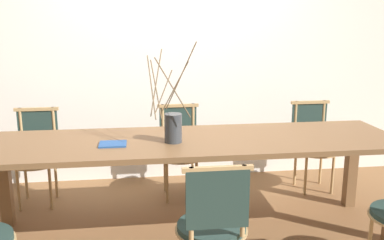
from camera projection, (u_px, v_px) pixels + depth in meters
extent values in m
plane|color=brown|center=(192.00, 232.00, 3.42)|extent=(16.00, 16.00, 0.00)
cube|color=white|center=(175.00, 86.00, 4.49)|extent=(12.00, 0.06, 1.97)
cube|color=brown|center=(192.00, 142.00, 3.25)|extent=(3.19, 0.87, 0.04)
cube|color=brown|center=(5.00, 183.00, 3.47)|extent=(0.09, 0.09, 0.73)
cube|color=brown|center=(351.00, 167.00, 3.85)|extent=(0.09, 0.09, 0.73)
cylinder|color=#233833|center=(211.00, 226.00, 2.62)|extent=(0.42, 0.42, 0.04)
cylinder|color=tan|center=(211.00, 230.00, 2.62)|extent=(0.45, 0.45, 0.01)
cylinder|color=tan|center=(191.00, 204.00, 2.37)|extent=(0.03, 0.03, 0.43)
cylinder|color=tan|center=(243.00, 201.00, 2.41)|extent=(0.03, 0.03, 0.43)
cube|color=#233833|center=(218.00, 200.00, 2.38)|extent=(0.36, 0.02, 0.35)
cube|color=tan|center=(218.00, 169.00, 2.35)|extent=(0.40, 0.03, 0.03)
cylinder|color=tan|center=(370.00, 236.00, 2.95)|extent=(0.03, 0.03, 0.41)
cylinder|color=#233833|center=(36.00, 160.00, 3.87)|extent=(0.42, 0.42, 0.04)
cylinder|color=tan|center=(36.00, 162.00, 3.88)|extent=(0.45, 0.45, 0.01)
cylinder|color=tan|center=(50.00, 188.00, 3.81)|extent=(0.03, 0.03, 0.41)
cylinder|color=tan|center=(18.00, 189.00, 3.77)|extent=(0.03, 0.03, 0.41)
cylinder|color=tan|center=(56.00, 177.00, 4.07)|extent=(0.03, 0.03, 0.41)
cylinder|color=tan|center=(26.00, 178.00, 4.04)|extent=(0.03, 0.03, 0.41)
cylinder|color=tan|center=(54.00, 130.00, 4.01)|extent=(0.03, 0.03, 0.43)
cylinder|color=tan|center=(22.00, 131.00, 3.98)|extent=(0.03, 0.03, 0.43)
cube|color=#233833|center=(38.00, 128.00, 3.99)|extent=(0.36, 0.02, 0.35)
cube|color=tan|center=(36.00, 109.00, 3.95)|extent=(0.40, 0.03, 0.03)
cylinder|color=#233833|center=(180.00, 154.00, 4.04)|extent=(0.42, 0.42, 0.04)
cylinder|color=tan|center=(180.00, 157.00, 4.05)|extent=(0.45, 0.45, 0.01)
cylinder|color=tan|center=(196.00, 181.00, 3.98)|extent=(0.03, 0.03, 0.41)
cylinder|color=tan|center=(167.00, 182.00, 3.94)|extent=(0.03, 0.03, 0.41)
cylinder|color=tan|center=(193.00, 171.00, 4.24)|extent=(0.03, 0.03, 0.41)
cylinder|color=tan|center=(165.00, 172.00, 4.21)|extent=(0.03, 0.03, 0.41)
cylinder|color=tan|center=(193.00, 125.00, 4.18)|extent=(0.03, 0.03, 0.43)
cylinder|color=tan|center=(163.00, 126.00, 4.14)|extent=(0.03, 0.03, 0.43)
cube|color=#233833|center=(178.00, 124.00, 4.16)|extent=(0.36, 0.02, 0.35)
cube|color=tan|center=(178.00, 106.00, 4.12)|extent=(0.40, 0.03, 0.03)
cylinder|color=#233833|center=(315.00, 149.00, 4.21)|extent=(0.42, 0.42, 0.04)
cylinder|color=tan|center=(315.00, 151.00, 4.22)|extent=(0.45, 0.45, 0.01)
cylinder|color=tan|center=(333.00, 174.00, 4.15)|extent=(0.03, 0.03, 0.41)
cylinder|color=tan|center=(306.00, 175.00, 4.11)|extent=(0.03, 0.03, 0.41)
cylinder|color=tan|center=(321.00, 165.00, 4.41)|extent=(0.03, 0.03, 0.41)
cylinder|color=tan|center=(295.00, 166.00, 4.38)|extent=(0.03, 0.03, 0.41)
cylinder|color=tan|center=(323.00, 121.00, 4.35)|extent=(0.03, 0.03, 0.43)
cylinder|color=tan|center=(295.00, 122.00, 4.31)|extent=(0.03, 0.03, 0.43)
cube|color=#233833|center=(309.00, 120.00, 4.33)|extent=(0.36, 0.02, 0.35)
cube|color=tan|center=(310.00, 102.00, 4.29)|extent=(0.40, 0.03, 0.03)
cylinder|color=#33383D|center=(173.00, 128.00, 3.15)|extent=(0.13, 0.13, 0.21)
cylinder|color=brown|center=(181.00, 77.00, 3.18)|extent=(0.23, 0.15, 0.52)
cylinder|color=brown|center=(173.00, 88.00, 2.96)|extent=(0.25, 0.03, 0.43)
cylinder|color=brown|center=(156.00, 82.00, 3.11)|extent=(0.11, 0.24, 0.46)
cylinder|color=brown|center=(151.00, 87.00, 3.04)|extent=(0.05, 0.31, 0.42)
cylinder|color=brown|center=(164.00, 92.00, 3.15)|extent=(0.15, 0.14, 0.31)
cylinder|color=brown|center=(175.00, 87.00, 3.18)|extent=(0.20, 0.06, 0.38)
cylinder|color=brown|center=(156.00, 89.00, 3.04)|extent=(0.07, 0.25, 0.39)
cube|color=#234C8C|center=(113.00, 144.00, 3.10)|extent=(0.20, 0.17, 0.01)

